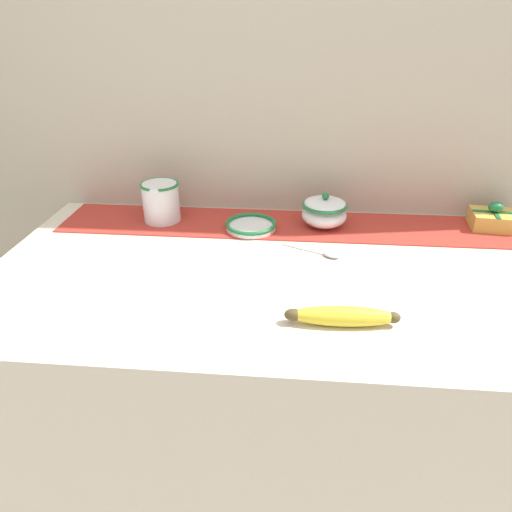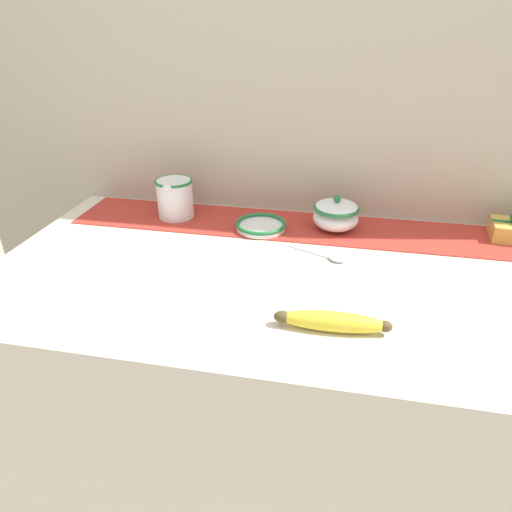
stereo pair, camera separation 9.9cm
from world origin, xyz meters
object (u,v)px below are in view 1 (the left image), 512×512
Objects in this scene: sugar_bowl at (324,212)px; small_dish at (251,225)px; banana at (342,316)px; cream_pitcher at (161,200)px; gift_box at (493,219)px; spoon at (329,254)px.

sugar_bowl is 0.21m from small_dish.
sugar_bowl is 0.46m from banana.
small_dish is (0.26, -0.04, -0.05)m from cream_pitcher.
sugar_bowl is at bearing 91.86° from banana.
cream_pitcher is 0.93m from gift_box.
sugar_bowl is at bearing 116.00° from spoon.
sugar_bowl is at bearing -176.42° from gift_box.
cream_pitcher is 0.46m from sugar_bowl.
cream_pitcher is 0.67m from banana.
gift_box reaches higher than spoon.
sugar_bowl is 1.01× the size of gift_box.
gift_box is (0.47, 0.03, -0.02)m from sugar_bowl.
sugar_bowl is 0.83× the size of spoon.
banana is at bearing -63.77° from spoon.
cream_pitcher reaches higher than gift_box.
banana is at bearing -88.14° from sugar_bowl.
banana is at bearing -44.09° from cream_pitcher.
banana is 0.67m from gift_box.
sugar_bowl is (0.46, -0.00, -0.02)m from cream_pitcher.
sugar_bowl is 0.47m from gift_box.
small_dish is 0.67m from gift_box.
gift_box is at bearing 5.76° from small_dish.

